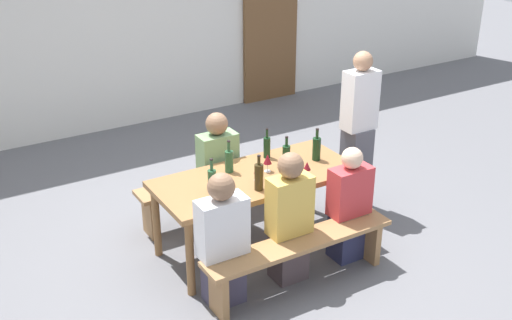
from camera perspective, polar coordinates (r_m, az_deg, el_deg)
ground_plane at (r=6.07m, az=0.00°, el=-7.74°), size 24.00×24.00×0.00m
back_wall at (r=8.64m, az=-12.96°, el=13.05°), size 14.00×0.20×3.20m
wooden_door at (r=9.63m, az=1.30°, el=11.45°), size 0.90×0.06×2.10m
tasting_table at (r=5.74m, az=0.00°, el=-2.11°), size 1.84×0.82×0.75m
bench_near at (r=5.38m, az=3.93°, el=-8.07°), size 1.74×0.30×0.45m
bench_far at (r=6.44m, az=-3.25°, el=-2.19°), size 1.74×0.30×0.45m
wine_bottle_0 at (r=6.01m, az=0.98°, el=1.18°), size 0.07×0.07×0.30m
wine_bottle_1 at (r=5.73m, az=-2.42°, el=-0.06°), size 0.08×0.08×0.30m
wine_bottle_2 at (r=5.98m, az=5.43°, el=1.05°), size 0.08×0.08×0.32m
wine_bottle_3 at (r=5.40m, az=0.26°, el=-1.48°), size 0.08×0.08×0.32m
wine_bottle_4 at (r=5.79m, az=2.72°, el=0.32°), size 0.07×0.07×0.31m
wine_bottle_5 at (r=5.38m, az=-3.95°, el=-1.82°), size 0.07×0.07×0.31m
wine_glass_0 at (r=5.72m, az=1.04°, el=0.05°), size 0.08×0.08×0.17m
wine_glass_1 at (r=5.73m, az=3.60°, el=-0.19°), size 0.08×0.08×0.14m
wine_glass_2 at (r=5.57m, az=0.12°, el=-0.85°), size 0.06×0.06×0.16m
wine_glass_3 at (r=5.60m, az=4.58°, el=-0.60°), size 0.07×0.07×0.17m
seated_guest_near_0 at (r=5.10m, az=-3.00°, el=-7.37°), size 0.40×0.24×1.16m
seated_guest_near_1 at (r=5.37m, az=3.00°, el=-5.36°), size 0.37×0.24×1.18m
seated_guest_near_2 at (r=5.73m, az=8.29°, el=-4.19°), size 0.37×0.24×1.09m
seated_guest_far_0 at (r=6.18m, az=-3.41°, el=-1.12°), size 0.37×0.24×1.18m
standing_host at (r=6.48m, az=9.07°, el=2.25°), size 0.33×0.24×1.67m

